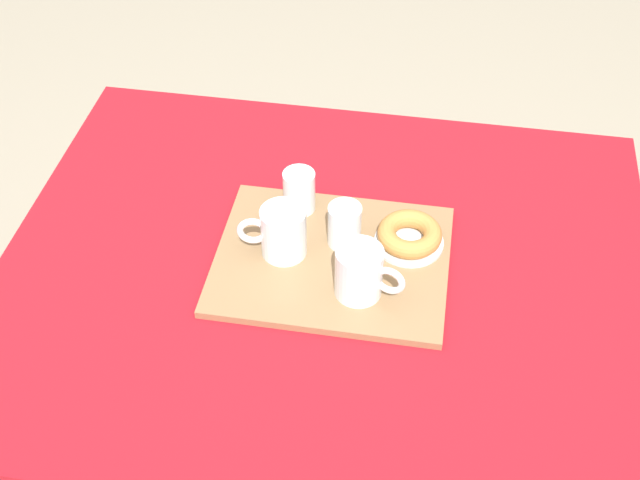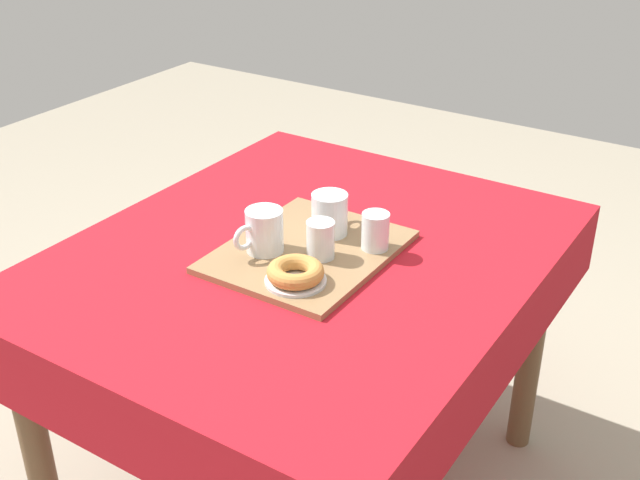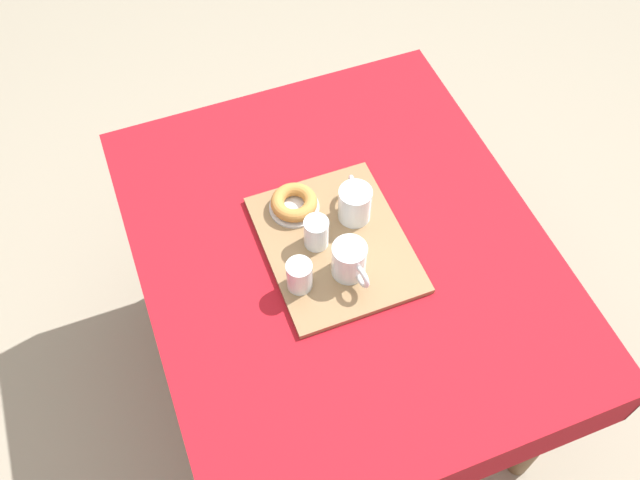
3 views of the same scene
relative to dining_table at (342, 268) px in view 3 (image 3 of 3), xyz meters
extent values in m
plane|color=gray|center=(0.00, 0.00, -0.63)|extent=(6.00, 6.00, 0.00)
cube|color=#A8141E|center=(0.00, 0.00, 0.08)|extent=(1.16, 0.97, 0.04)
cube|color=#A8141E|center=(0.00, -0.48, -0.01)|extent=(1.16, 0.01, 0.14)
cube|color=#A8141E|center=(0.00, 0.48, -0.01)|extent=(1.16, 0.01, 0.14)
cube|color=#A8141E|center=(-0.58, 0.00, -0.01)|extent=(0.01, 0.97, 0.14)
cylinder|color=brown|center=(-0.49, -0.39, -0.29)|extent=(0.06, 0.06, 0.69)
cylinder|color=brown|center=(-0.49, 0.39, -0.29)|extent=(0.06, 0.06, 0.69)
cylinder|color=brown|center=(0.49, 0.39, -0.29)|extent=(0.06, 0.06, 0.69)
cube|color=olive|center=(-0.01, -0.02, 0.10)|extent=(0.41, 0.33, 0.01)
cylinder|color=white|center=(-0.07, 0.06, 0.16)|extent=(0.08, 0.08, 0.10)
cylinder|color=#5B230A|center=(-0.07, 0.06, 0.15)|extent=(0.07, 0.07, 0.07)
torus|color=white|center=(-0.12, 0.07, 0.16)|extent=(0.06, 0.03, 0.06)
cylinder|color=white|center=(0.07, -0.02, 0.16)|extent=(0.08, 0.08, 0.10)
cylinder|color=#5B230A|center=(0.07, -0.02, 0.15)|extent=(0.07, 0.07, 0.07)
torus|color=white|center=(0.13, -0.01, 0.16)|extent=(0.06, 0.02, 0.06)
cylinder|color=white|center=(0.07, -0.14, 0.15)|extent=(0.06, 0.06, 0.08)
cylinder|color=silver|center=(0.07, -0.14, 0.14)|extent=(0.05, 0.05, 0.06)
cylinder|color=white|center=(-0.03, -0.06, 0.15)|extent=(0.06, 0.06, 0.08)
cylinder|color=silver|center=(-0.03, -0.06, 0.14)|extent=(0.05, 0.05, 0.05)
cylinder|color=silver|center=(-0.14, -0.07, 0.11)|extent=(0.13, 0.13, 0.01)
torus|color=#BC7F3D|center=(-0.14, -0.07, 0.13)|extent=(0.12, 0.12, 0.03)
camera|label=1|loc=(-0.17, 1.04, 1.19)|focal=47.64mm
camera|label=2|loc=(-1.29, -0.87, 0.95)|focal=45.17mm
camera|label=3|loc=(0.85, -0.39, 1.50)|focal=38.84mm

